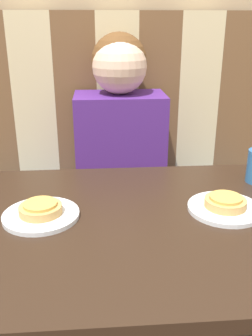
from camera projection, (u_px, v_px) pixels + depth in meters
The scene contains 8 objects.
booth_seat at pixel (121, 243), 1.73m from camera, with size 1.27×0.47×0.50m.
booth_backrest at pixel (117, 100), 1.68m from camera, with size 1.27×0.09×0.75m.
dining_table at pixel (135, 248), 1.00m from camera, with size 1.09×0.73×0.73m.
person at pixel (120, 118), 1.52m from camera, with size 0.36×0.25×0.67m.
plate_left at pixel (41, 215), 0.97m from camera, with size 0.20×0.20×0.01m.
plate_right at pixel (225, 208), 1.00m from camera, with size 0.20×0.20×0.01m.
pizza_left at pixel (41, 208), 0.96m from camera, with size 0.11×0.11×0.03m.
pizza_right at pixel (225, 202), 1.00m from camera, with size 0.11×0.11×0.03m.
Camera 1 is at (-0.09, -0.85, 1.20)m, focal length 40.00 mm.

